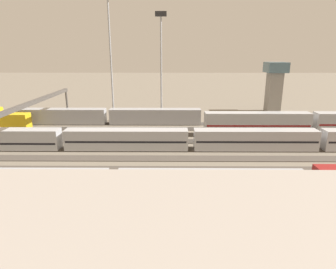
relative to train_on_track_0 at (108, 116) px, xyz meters
The scene contains 19 objects.
ground_plane 22.01m from the train_on_track_0, 114.16° to the left, with size 400.00×400.00×0.00m, color #756B5B.
track_bed_0 9.18m from the train_on_track_0, behind, with size 140.00×2.80×0.12m, color #3D3833.
track_bed_1 10.46m from the train_on_track_0, 150.87° to the left, with size 140.00×2.80×0.12m, color #3D3833.
track_bed_2 13.58m from the train_on_track_0, 131.90° to the left, with size 140.00×2.80×0.12m, color #3D3833.
track_bed_3 17.59m from the train_on_track_0, 120.88° to the left, with size 140.00×2.80×0.12m, color #3D3833.
track_bed_4 22.01m from the train_on_track_0, 114.16° to the left, with size 140.00×2.80×0.12m, color #4C443D.
track_bed_5 26.63m from the train_on_track_0, 109.74° to the left, with size 140.00×2.80×0.12m, color #4C443D.
track_bed_6 31.37m from the train_on_track_0, 106.65° to the left, with size 140.00×2.80×0.12m, color #4C443D.
track_bed_7 36.18m from the train_on_track_0, 104.38° to the left, with size 140.00×2.80×0.12m, color #3D3833.
track_bed_8 41.04m from the train_on_track_0, 102.64° to the left, with size 140.00×2.80×0.12m, color #4C443D.
train_on_track_0 is the anchor object (origin of this frame).
train_on_track_8 40.55m from the train_on_track_0, 99.47° to the left, with size 90.60×3.06×4.40m.
train_on_track_2 48.16m from the train_on_track_0, 168.02° to the left, with size 47.20×3.06×5.00m.
train_on_track_1 23.70m from the train_on_track_0, 12.18° to the left, with size 10.00×3.00×5.00m.
train_on_track_4 28.15m from the train_on_track_0, 134.73° to the left, with size 95.60×3.06×3.80m.
light_mast_0 18.07m from the train_on_track_0, 102.67° to the right, with size 2.80×0.70×31.58m.
light_mast_2 20.79m from the train_on_track_0, 165.85° to the right, with size 2.80×0.70×27.28m.
signal_gantry 23.48m from the train_on_track_0, 61.48° to the left, with size 0.70×45.00×8.80m.
control_tower 50.67m from the train_on_track_0, 160.75° to the right, with size 6.00×6.00×14.83m.
Camera 1 is at (-6.91, 52.43, 18.08)m, focal length 31.14 mm.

